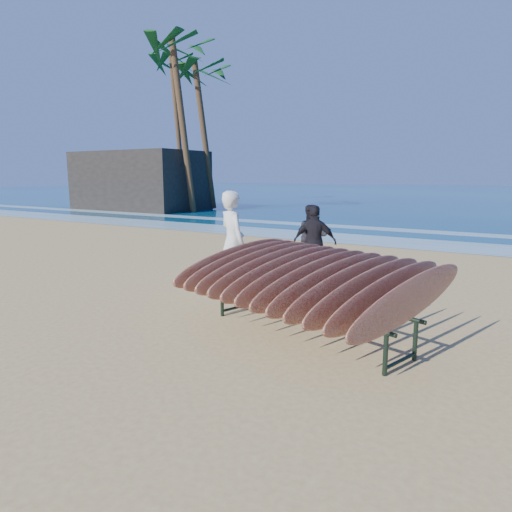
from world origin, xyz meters
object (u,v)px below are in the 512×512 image
object	(u,v)px
person_white	(233,241)
person_dark_a	(312,237)
surfboard_rack	(306,278)
palm_right	(176,67)
person_dark_b	(315,242)
palm_left	(181,51)
palm_mid	(203,76)
building	(140,181)

from	to	relation	value
person_white	person_dark_a	bearing A→B (deg)	-68.33
surfboard_rack	palm_right	distance (m)	32.25
person_dark_b	palm_right	size ratio (longest dim) A/B	0.14
palm_left	palm_mid	world-z (taller)	palm_left
building	surfboard_rack	bearing A→B (deg)	-39.63
palm_left	palm_right	world-z (taller)	palm_right
palm_mid	person_dark_b	bearing A→B (deg)	-45.76
surfboard_rack	palm_mid	xyz separation A→B (m)	(-15.31, 17.68, 7.35)
person_white	person_dark_a	world-z (taller)	person_white
person_white	palm_right	xyz separation A→B (m)	(-19.09, 20.68, 9.27)
palm_left	palm_right	xyz separation A→B (m)	(-6.51, 7.12, 1.27)
palm_left	surfboard_rack	bearing A→B (deg)	-45.47
surfboard_rack	palm_right	size ratio (longest dim) A/B	0.33
person_white	surfboard_rack	bearing A→B (deg)	176.23
surfboard_rack	person_dark_b	distance (m)	3.64
person_white	person_dark_b	world-z (taller)	person_white
person_dark_b	building	world-z (taller)	building
person_dark_b	palm_mid	bearing A→B (deg)	-60.26
person_white	person_dark_b	xyz separation A→B (m)	(0.91, 1.81, -0.17)
person_white	person_dark_b	distance (m)	2.03
person_white	palm_right	bearing A→B (deg)	-16.82
building	palm_left	world-z (taller)	palm_left
palm_mid	person_dark_a	bearing A→B (deg)	-44.85
person_dark_a	palm_right	size ratio (longest dim) A/B	0.14
surfboard_rack	palm_left	xyz separation A→B (m)	(-14.87, 15.12, 8.14)
palm_left	palm_mid	xyz separation A→B (m)	(-0.45, 2.56, -0.79)
palm_right	person_dark_b	bearing A→B (deg)	-43.33
building	palm_right	size ratio (longest dim) A/B	0.74
person_white	palm_right	distance (m)	29.63
person_dark_b	person_white	bearing A→B (deg)	48.81
palm_right	person_white	bearing A→B (deg)	-47.29
surfboard_rack	palm_mid	world-z (taller)	palm_mid
surfboard_rack	building	distance (m)	25.28
palm_mid	palm_left	bearing A→B (deg)	-80.13
palm_mid	palm_right	world-z (taller)	palm_right
palm_right	palm_left	bearing A→B (deg)	-47.56
building	palm_mid	distance (m)	7.72
palm_left	palm_mid	size ratio (longest dim) A/B	1.09
person_dark_b	palm_mid	xyz separation A→B (m)	(-13.94, 14.31, 7.37)
person_dark_a	palm_mid	xyz separation A→B (m)	(-13.45, 13.38, 7.40)
person_dark_a	person_dark_b	distance (m)	1.05
building	person_dark_a	bearing A→B (deg)	-33.88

